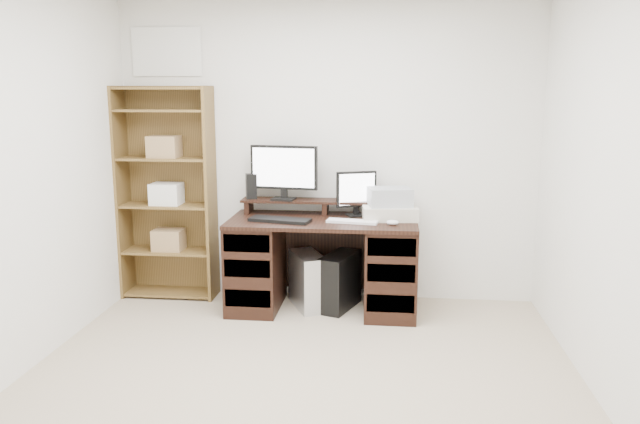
% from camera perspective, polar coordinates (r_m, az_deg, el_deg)
% --- Properties ---
extents(room, '(3.54, 4.04, 2.54)m').
position_cam_1_polar(room, '(3.30, -2.82, 2.07)').
color(room, tan).
rests_on(room, ground).
extents(desk, '(1.50, 0.70, 0.75)m').
position_cam_1_polar(desk, '(5.07, 0.26, -4.65)').
color(desk, black).
rests_on(desk, ground).
extents(riser_shelf, '(1.40, 0.22, 0.12)m').
position_cam_1_polar(riser_shelf, '(5.17, 0.51, 0.82)').
color(riser_shelf, black).
rests_on(riser_shelf, desk).
extents(monitor_wide, '(0.57, 0.17, 0.45)m').
position_cam_1_polar(monitor_wide, '(5.16, -3.32, 3.89)').
color(monitor_wide, black).
rests_on(monitor_wide, riser_shelf).
extents(monitor_small, '(0.32, 0.18, 0.37)m').
position_cam_1_polar(monitor_small, '(5.09, 3.35, 1.86)').
color(monitor_small, black).
rests_on(monitor_small, desk).
extents(speaker, '(0.11, 0.11, 0.21)m').
position_cam_1_polar(speaker, '(5.25, -6.31, 2.35)').
color(speaker, black).
rests_on(speaker, riser_shelf).
extents(keyboard_black, '(0.51, 0.26, 0.03)m').
position_cam_1_polar(keyboard_black, '(4.90, -3.69, -0.73)').
color(keyboard_black, black).
rests_on(keyboard_black, desk).
extents(keyboard_white, '(0.41, 0.18, 0.02)m').
position_cam_1_polar(keyboard_white, '(4.86, 2.98, -0.87)').
color(keyboard_white, white).
rests_on(keyboard_white, desk).
extents(mouse, '(0.11, 0.08, 0.04)m').
position_cam_1_polar(mouse, '(4.80, 6.65, -0.96)').
color(mouse, white).
rests_on(mouse, desk).
extents(printer, '(0.46, 0.36, 0.11)m').
position_cam_1_polar(printer, '(5.02, 6.37, -0.02)').
color(printer, beige).
rests_on(printer, desk).
extents(basket, '(0.38, 0.30, 0.14)m').
position_cam_1_polar(basket, '(5.00, 6.40, 1.39)').
color(basket, '#9DA3A7').
rests_on(basket, printer).
extents(tower_silver, '(0.37, 0.50, 0.45)m').
position_cam_1_polar(tower_silver, '(5.16, -1.12, -6.28)').
color(tower_silver, '#BBBEC2').
rests_on(tower_silver, ground).
extents(tower_black, '(0.34, 0.49, 0.46)m').
position_cam_1_polar(tower_black, '(5.13, 1.80, -6.36)').
color(tower_black, black).
rests_on(tower_black, ground).
extents(bookshelf, '(0.80, 0.30, 1.80)m').
position_cam_1_polar(bookshelf, '(5.47, -13.77, 1.85)').
color(bookshelf, brown).
rests_on(bookshelf, ground).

